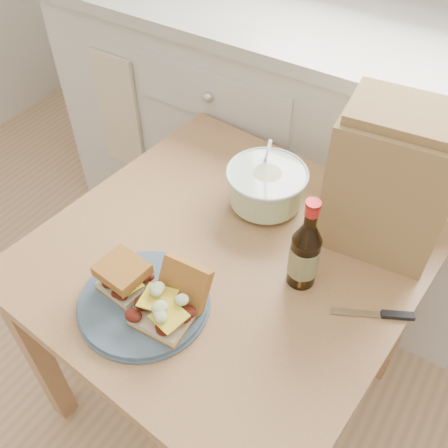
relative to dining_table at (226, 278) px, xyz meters
The scene contains 9 objects.
cabinet_run 0.78m from the dining_table, 79.01° to the left, with size 2.50×0.64×0.94m.
dining_table is the anchor object (origin of this frame).
plate 0.25m from the dining_table, 106.72° to the right, with size 0.27×0.27×0.02m, color #496176.
sandwich_left 0.29m from the dining_table, 119.04° to the right, with size 0.10×0.10×0.07m.
sandwich_right 0.26m from the dining_table, 89.82° to the right, with size 0.12×0.16×0.10m.
coleslaw_bowl 0.24m from the dining_table, 91.54° to the left, with size 0.20×0.20×0.20m.
beer_bottle 0.26m from the dining_table, ahead, with size 0.07×0.07×0.23m.
knife 0.39m from the dining_table, ahead, with size 0.16×0.09×0.01m.
paper_bag 0.44m from the dining_table, 39.85° to the left, with size 0.25×0.16×0.33m, color #A5814F.
Camera 1 is at (0.26, 0.29, 1.56)m, focal length 40.00 mm.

